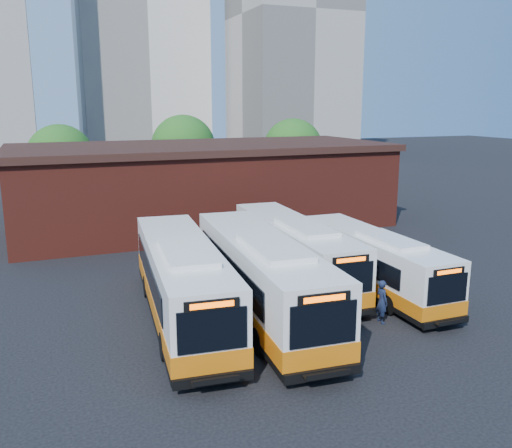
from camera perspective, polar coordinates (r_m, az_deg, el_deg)
name	(u,v)px	position (r m, az deg, el deg)	size (l,w,h in m)	color
ground	(325,313)	(25.55, 7.28, -9.23)	(220.00, 220.00, 0.00)	black
bus_west	(182,284)	(24.17, -7.76, -6.31)	(3.98, 13.66, 3.68)	white
bus_midwest	(262,280)	(24.41, 0.58, -5.89)	(3.82, 14.00, 3.77)	white
bus_mideast	(294,254)	(29.12, 4.01, -3.13)	(3.17, 12.89, 3.48)	white
bus_east	(373,264)	(28.39, 12.22, -4.13)	(2.49, 11.55, 3.14)	white
transit_worker	(382,301)	(24.56, 13.11, -7.95)	(0.71, 0.47, 1.94)	#131B36
depot_building	(203,184)	(42.78, -5.60, 4.19)	(28.60, 12.60, 6.40)	maroon
tree_west	(61,157)	(52.94, -19.88, 6.62)	(6.00, 6.00, 7.65)	#382314
tree_mid	(183,147)	(56.54, -7.66, 8.02)	(6.56, 6.56, 8.36)	#382314
tree_east	(293,149)	(57.45, 3.90, 7.93)	(6.24, 6.24, 7.96)	#382314
tower_right	(292,14)	(99.11, 3.76, 21.18)	(18.00, 18.00, 49.20)	#A9A39B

